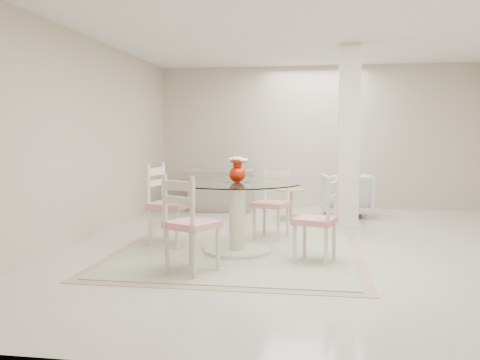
# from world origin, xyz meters

# --- Properties ---
(ground) EXTENTS (7.00, 7.00, 0.00)m
(ground) POSITION_xyz_m (0.00, 0.00, 0.00)
(ground) COLOR beige
(ground) RESTS_ON ground
(room_shell) EXTENTS (6.02, 7.02, 2.71)m
(room_shell) POSITION_xyz_m (0.00, 0.00, 1.86)
(room_shell) COLOR beige
(room_shell) RESTS_ON ground
(column) EXTENTS (0.30, 0.30, 2.70)m
(column) POSITION_xyz_m (0.50, 1.30, 1.35)
(column) COLOR beige
(column) RESTS_ON ground
(area_rug) EXTENTS (2.90, 2.90, 0.02)m
(area_rug) POSITION_xyz_m (-0.86, -0.55, 0.01)
(area_rug) COLOR tan
(area_rug) RESTS_ON ground
(dining_table) EXTENTS (1.46, 1.46, 0.84)m
(dining_table) POSITION_xyz_m (-0.86, -0.55, 0.43)
(dining_table) COLOR #F4ECC9
(dining_table) RESTS_ON ground
(red_vase) EXTENTS (0.22, 0.19, 0.29)m
(red_vase) POSITION_xyz_m (-0.86, -0.55, 0.98)
(red_vase) COLOR #A61905
(red_vase) RESTS_ON dining_table
(dining_chair_east) EXTENTS (0.51, 0.51, 1.04)m
(dining_chair_east) POSITION_xyz_m (0.10, -0.88, 0.55)
(dining_chair_east) COLOR #EEE4C4
(dining_chair_east) RESTS_ON ground
(dining_chair_north) EXTENTS (0.52, 0.52, 1.04)m
(dining_chair_north) POSITION_xyz_m (-0.53, 0.41, 0.55)
(dining_chair_north) COLOR beige
(dining_chair_north) RESTS_ON ground
(dining_chair_west) EXTENTS (0.54, 0.54, 1.14)m
(dining_chair_west) POSITION_xyz_m (-1.83, -0.22, 0.60)
(dining_chair_west) COLOR #EFE6C5
(dining_chair_west) RESTS_ON ground
(dining_chair_south) EXTENTS (0.59, 0.59, 1.10)m
(dining_chair_south) POSITION_xyz_m (-1.21, -1.51, 0.58)
(dining_chair_south) COLOR beige
(dining_chair_south) RESTS_ON ground
(recliner_taupe) EXTENTS (1.29, 1.15, 0.78)m
(recliner_taupe) POSITION_xyz_m (-1.72, 2.90, 0.39)
(recliner_taupe) COLOR gray
(recliner_taupe) RESTS_ON ground
(armchair_white) EXTENTS (0.88, 0.90, 0.73)m
(armchair_white) POSITION_xyz_m (0.54, 2.51, 0.37)
(armchair_white) COLOR silver
(armchair_white) RESTS_ON ground
(side_table) EXTENTS (0.48, 0.48, 0.50)m
(side_table) POSITION_xyz_m (-0.39, 2.05, 0.23)
(side_table) COLOR #CDB87E
(side_table) RESTS_ON ground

